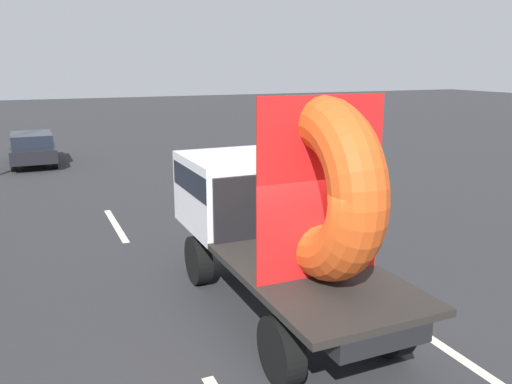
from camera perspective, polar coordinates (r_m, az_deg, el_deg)
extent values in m
plane|color=#28282B|center=(8.13, 5.90, -15.86)|extent=(120.00, 120.00, 0.00)
cylinder|color=black|center=(9.90, -6.29, -7.35)|extent=(0.28, 0.91, 0.91)
cylinder|color=black|center=(10.49, 2.64, -6.04)|extent=(0.28, 0.91, 0.91)
cylinder|color=black|center=(6.99, 2.73, -16.80)|extent=(0.28, 0.91, 0.91)
cylinder|color=black|center=(7.81, 14.30, -13.76)|extent=(0.28, 0.91, 0.91)
cube|color=black|center=(8.53, 2.73, -7.65)|extent=(1.30, 5.52, 0.25)
cube|color=silver|center=(9.80, -1.74, 0.12)|extent=(2.00, 2.05, 1.35)
cube|color=black|center=(9.69, -1.64, 1.76)|extent=(2.02, 1.94, 0.44)
cube|color=black|center=(7.63, 6.22, -8.97)|extent=(2.00, 3.47, 0.10)
cube|color=black|center=(8.85, 0.88, -1.54)|extent=(1.80, 0.08, 1.10)
torus|color=#D84C19|center=(7.10, 7.09, 0.35)|extent=(0.75, 2.50, 2.50)
cube|color=red|center=(7.10, 7.09, 0.35)|extent=(1.90, 0.03, 2.50)
cylinder|color=black|center=(24.54, -24.86, 3.82)|extent=(0.21, 0.60, 0.60)
cylinder|color=black|center=(24.55, -21.44, 4.15)|extent=(0.21, 0.60, 0.60)
cylinder|color=black|center=(22.04, -24.91, 2.82)|extent=(0.21, 0.60, 0.60)
cylinder|color=black|center=(22.06, -21.11, 3.19)|extent=(0.21, 0.60, 0.60)
cube|color=black|center=(23.24, -23.14, 4.15)|extent=(1.69, 3.95, 0.52)
cube|color=black|center=(23.08, -23.25, 5.32)|extent=(1.52, 2.21, 0.47)
cube|color=beige|center=(13.87, -15.03, -3.49)|extent=(0.16, 2.98, 0.01)
cube|color=beige|center=(8.61, 18.12, -14.67)|extent=(0.16, 2.95, 0.01)
cube|color=beige|center=(14.49, -1.52, -2.26)|extent=(0.16, 2.47, 0.01)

